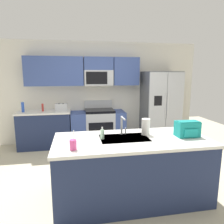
% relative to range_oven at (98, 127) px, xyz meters
% --- Properties ---
extents(ground_plane, '(9.00, 9.00, 0.00)m').
position_rel_range_oven_xyz_m(ground_plane, '(0.12, -1.80, -0.44)').
color(ground_plane, beige).
rests_on(ground_plane, ground).
extents(kitchen_wall_unit, '(5.20, 0.43, 2.60)m').
position_rel_range_oven_xyz_m(kitchen_wall_unit, '(-0.02, 0.28, 1.03)').
color(kitchen_wall_unit, silver).
rests_on(kitchen_wall_unit, ground).
extents(back_counter, '(1.26, 0.63, 0.90)m').
position_rel_range_oven_xyz_m(back_counter, '(-1.32, -0.00, 0.01)').
color(back_counter, '#1E2A4D').
rests_on(back_counter, ground).
extents(range_oven, '(1.36, 0.61, 1.10)m').
position_rel_range_oven_xyz_m(range_oven, '(0.00, 0.00, 0.00)').
color(range_oven, '#B7BABF').
rests_on(range_oven, ground).
extents(refrigerator, '(0.90, 0.76, 1.85)m').
position_rel_range_oven_xyz_m(refrigerator, '(1.64, -0.07, 0.48)').
color(refrigerator, '#4C4F54').
rests_on(refrigerator, ground).
extents(island_counter, '(2.16, 0.99, 0.90)m').
position_rel_range_oven_xyz_m(island_counter, '(0.20, -2.46, 0.01)').
color(island_counter, '#1E2A4D').
rests_on(island_counter, ground).
extents(toaster, '(0.28, 0.16, 0.18)m').
position_rel_range_oven_xyz_m(toaster, '(-0.90, -0.05, 0.55)').
color(toaster, '#B7BABF').
rests_on(toaster, back_counter).
extents(pepper_mill, '(0.05, 0.05, 0.18)m').
position_rel_range_oven_xyz_m(pepper_mill, '(-1.34, -0.00, 0.55)').
color(pepper_mill, '#B2332D').
rests_on(pepper_mill, back_counter).
extents(bottle_blue, '(0.07, 0.07, 0.23)m').
position_rel_range_oven_xyz_m(bottle_blue, '(-1.78, -0.03, 0.57)').
color(bottle_blue, blue).
rests_on(bottle_blue, back_counter).
extents(sink_faucet, '(0.08, 0.21, 0.28)m').
position_rel_range_oven_xyz_m(sink_faucet, '(0.11, -2.27, 0.62)').
color(sink_faucet, '#B7BABF').
rests_on(sink_faucet, island_counter).
extents(drink_cup_pink, '(0.08, 0.08, 0.24)m').
position_rel_range_oven_xyz_m(drink_cup_pink, '(-0.60, -2.75, 0.52)').
color(drink_cup_pink, '#EA4C93').
rests_on(drink_cup_pink, island_counter).
extents(soap_dispenser, '(0.06, 0.06, 0.17)m').
position_rel_range_oven_xyz_m(soap_dispenser, '(-0.21, -2.40, 0.53)').
color(soap_dispenser, '#A5D8B2').
rests_on(soap_dispenser, island_counter).
extents(paper_towel_roll, '(0.12, 0.12, 0.24)m').
position_rel_range_oven_xyz_m(paper_towel_roll, '(0.45, -2.31, 0.58)').
color(paper_towel_roll, white).
rests_on(paper_towel_roll, island_counter).
extents(backpack, '(0.32, 0.22, 0.23)m').
position_rel_range_oven_xyz_m(backpack, '(1.01, -2.50, 0.57)').
color(backpack, teal).
rests_on(backpack, island_counter).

